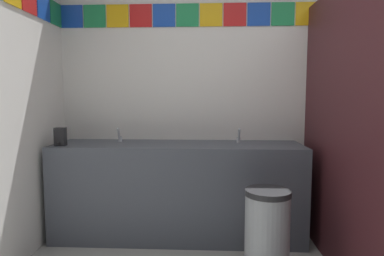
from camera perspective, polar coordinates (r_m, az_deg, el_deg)
wall_back at (r=3.30m, az=9.20°, el=6.66°), size 3.62×0.09×2.73m
vanity_counter at (r=3.09m, az=-2.45°, el=-10.59°), size 2.25×0.57×0.87m
faucet_left at (r=3.18m, az=-12.47°, el=-1.45°), size 0.04×0.10×0.14m
faucet_right at (r=3.08m, az=8.13°, el=-1.59°), size 0.04×0.10×0.14m
soap_dispenser at (r=3.09m, az=-21.88°, el=-1.42°), size 0.09×0.09×0.16m
stall_divider at (r=2.49m, az=29.55°, el=-0.67°), size 0.92×1.54×2.13m
toilet at (r=3.27m, az=29.14°, el=-12.93°), size 0.39×0.49×0.74m
trash_bin at (r=2.50m, az=12.88°, el=-17.57°), size 0.32×0.32×0.65m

